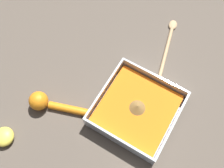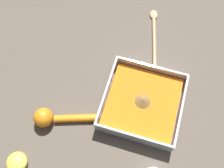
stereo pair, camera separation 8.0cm
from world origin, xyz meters
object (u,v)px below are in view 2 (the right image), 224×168
object	(u,v)px
square_dish	(142,103)
lemon_half	(17,162)
lemon_squeezer	(53,118)
wooden_spoon	(154,34)

from	to	relation	value
square_dish	lemon_half	size ratio (longest dim) A/B	3.93
square_dish	lemon_squeezer	world-z (taller)	same
wooden_spoon	lemon_half	bearing A→B (deg)	139.39
square_dish	wooden_spoon	distance (m)	0.26
lemon_half	wooden_spoon	world-z (taller)	lemon_half
square_dish	lemon_squeezer	bearing A→B (deg)	-153.30
square_dish	wooden_spoon	world-z (taller)	square_dish
lemon_squeezer	wooden_spoon	world-z (taller)	lemon_squeezer
wooden_spoon	square_dish	bearing A→B (deg)	170.88
lemon_half	lemon_squeezer	bearing A→B (deg)	71.19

